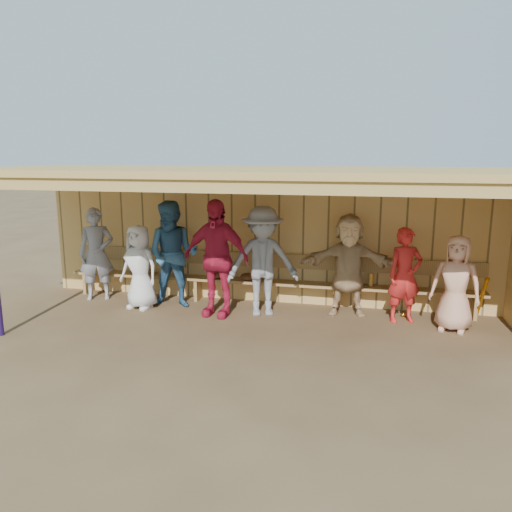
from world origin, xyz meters
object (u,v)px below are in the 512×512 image
Objects in this scene: player_g at (405,275)px; bench at (265,276)px; player_c at (173,254)px; player_a at (97,254)px; player_b at (139,267)px; player_d at (216,258)px; player_e at (263,261)px; player_f at (348,265)px; player_h at (456,283)px.

bench is (-2.42, 0.48, -0.25)m from player_g.
player_c is 1.71m from bench.
player_a is 3.20m from bench.
player_b is at bearing -41.79° from player_a.
player_b is at bearing -160.34° from bench.
player_c is at bearing 159.98° from player_g.
player_a is 0.87× the size of player_d.
player_e reaches higher than bench.
player_a is 1.00× the size of player_f.
player_b is 0.20× the size of bench.
player_c reaches higher than player_a.
player_b is at bearing -176.71° from player_f.
bench is at bearing 31.69° from player_b.
player_d reaches higher than player_c.
bench is at bearing -15.68° from player_a.
player_g is at bearing -23.78° from player_a.
player_a is 0.23× the size of bench.
player_g is (3.99, 0.05, -0.18)m from player_c.
player_h is (1.66, -0.44, -0.11)m from player_f.
player_h is 0.20× the size of bench.
player_d reaches higher than player_b.
player_c reaches higher than player_f.
player_f is at bearing 19.15° from player_b.
player_f is (4.66, 0.10, -0.00)m from player_a.
player_g is 0.21× the size of bench.
player_a and player_f have the same top height.
bench is at bearing 164.67° from player_f.
player_a is at bearing -166.91° from player_h.
player_a is at bearing 158.45° from player_e.
player_d is at bearing 9.05° from player_b.
player_a is 5.58m from player_g.
player_c is 4.74m from player_h.
bench is (3.16, 0.41, -0.34)m from player_a.
player_c is 4.00m from player_g.
player_e is 1.20× the size of player_g.
player_e is at bearing 162.88° from player_g.
player_e is (0.76, 0.21, -0.06)m from player_d.
player_b is 0.81× the size of player_e.
player_h is (0.74, -0.27, -0.02)m from player_g.
player_f is 0.23× the size of bench.
player_b is 5.28m from player_h.
player_a is at bearing 158.50° from player_g.
player_e reaches higher than player_f.
player_c reaches higher than player_g.
player_g is 2.48m from bench.
player_d is 1.14× the size of player_f.
player_e is 1.07× the size of player_f.
player_a is at bearing 173.27° from player_b.
player_h is (6.31, -0.34, -0.11)m from player_a.
player_a reaches higher than player_g.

